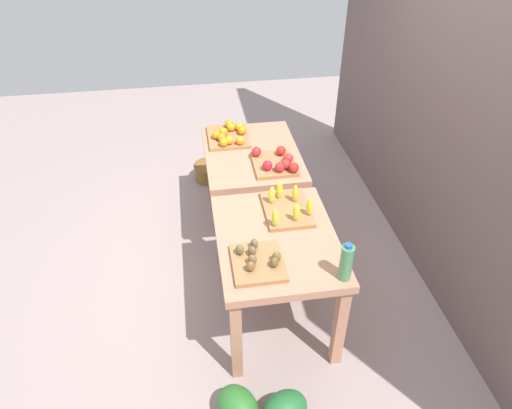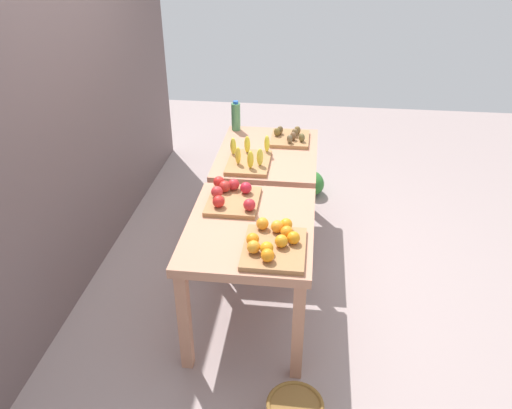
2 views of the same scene
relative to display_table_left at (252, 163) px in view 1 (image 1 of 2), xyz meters
The scene contains 10 objects.
ground_plane 0.87m from the display_table_left, ahead, with size 8.00×8.00×0.00m, color gray.
back_wall 1.68m from the display_table_left, 67.47° to the left, with size 4.40×0.12×3.00m, color #675453.
display_table_left is the anchor object (origin of this frame).
display_table_right 1.12m from the display_table_left, ahead, with size 1.04×0.80×0.79m.
orange_bin 0.34m from the display_table_left, 145.83° to the right, with size 0.46×0.36×0.11m.
apple_bin 0.35m from the display_table_left, 31.03° to the left, with size 0.41×0.35×0.11m.
banana_crate 0.89m from the display_table_left, ahead, with size 0.44×0.33×0.17m.
kiwi_bin 1.38m from the display_table_left, ahead, with size 0.36×0.32×0.10m.
water_bottle 1.60m from the display_table_left, 11.93° to the left, with size 0.08×0.08×0.27m.
wicker_basket 1.06m from the display_table_left, 157.02° to the right, with size 0.32×0.32×0.18m.
Camera 1 is at (2.86, -0.50, 2.83)m, focal length 32.72 mm.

